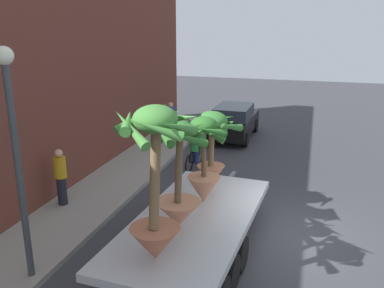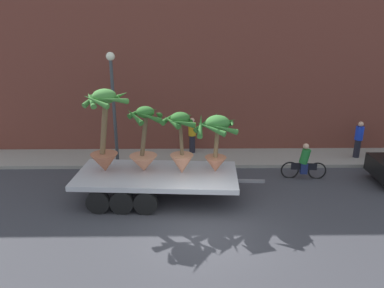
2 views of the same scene
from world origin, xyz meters
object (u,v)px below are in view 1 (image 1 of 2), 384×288
(potted_palm_extra, at_px, (211,141))
(potted_palm_front, at_px, (179,185))
(potted_palm_rear, at_px, (155,184))
(potted_palm_middle, at_px, (204,164))
(parked_car, at_px, (234,121))
(cyclist, at_px, (195,151))
(pedestrian_far_left, at_px, (171,120))
(pedestrian_near_gate, at_px, (61,176))
(flatbed_trailer, at_px, (190,230))
(street_lamp, at_px, (14,138))

(potted_palm_extra, bearing_deg, potted_palm_front, 177.84)
(potted_palm_rear, bearing_deg, potted_palm_middle, -4.96)
(potted_palm_front, xyz_separation_m, parked_car, (10.93, 0.86, -1.13))
(potted_palm_extra, xyz_separation_m, cyclist, (3.74, 1.57, -1.58))
(potted_palm_middle, xyz_separation_m, pedestrian_far_left, (8.07, 3.70, -0.98))
(parked_car, relative_size, pedestrian_far_left, 2.47)
(potted_palm_extra, bearing_deg, potted_palm_middle, -174.68)
(potted_palm_middle, relative_size, pedestrian_far_left, 1.31)
(potted_palm_extra, relative_size, pedestrian_far_left, 1.22)
(potted_palm_middle, xyz_separation_m, pedestrian_near_gate, (0.45, 4.46, -0.98))
(flatbed_trailer, height_order, potted_palm_extra, potted_palm_extra)
(potted_palm_middle, bearing_deg, potted_palm_extra, 5.32)
(parked_car, bearing_deg, potted_palm_rear, -176.11)
(pedestrian_far_left, bearing_deg, flatbed_trailer, -158.12)
(potted_palm_middle, relative_size, street_lamp, 0.46)
(parked_car, bearing_deg, street_lamp, 170.91)
(potted_palm_extra, bearing_deg, potted_palm_rear, 178.30)
(potted_palm_rear, xyz_separation_m, parked_car, (12.29, 0.84, -1.69))
(parked_car, distance_m, pedestrian_far_left, 3.06)
(potted_palm_front, bearing_deg, pedestrian_far_left, 20.42)
(potted_palm_rear, bearing_deg, flatbed_trailer, -7.88)
(potted_palm_rear, distance_m, pedestrian_far_left, 11.39)
(flatbed_trailer, relative_size, potted_palm_front, 2.83)
(potted_palm_front, bearing_deg, flatbed_trailer, -44.92)
(potted_palm_middle, relative_size, parked_car, 0.53)
(pedestrian_far_left, bearing_deg, street_lamp, -176.67)
(parked_car, xyz_separation_m, pedestrian_near_gate, (-9.16, 3.39, 0.22))
(potted_palm_rear, xyz_separation_m, potted_palm_extra, (3.92, -0.12, -0.26))
(potted_palm_front, relative_size, pedestrian_near_gate, 1.40)
(potted_palm_middle, distance_m, parked_car, 9.75)
(potted_palm_extra, bearing_deg, parked_car, 6.49)
(potted_palm_rear, distance_m, potted_palm_extra, 3.93)
(potted_palm_middle, height_order, street_lamp, street_lamp)
(parked_car, distance_m, street_lamp, 12.88)
(cyclist, bearing_deg, parked_car, -7.55)
(potted_palm_rear, distance_m, pedestrian_near_gate, 5.46)
(potted_palm_rear, height_order, potted_palm_front, potted_palm_rear)
(pedestrian_near_gate, xyz_separation_m, street_lamp, (-3.34, -1.39, 2.19))
(potted_palm_rear, relative_size, potted_palm_front, 1.25)
(pedestrian_near_gate, bearing_deg, cyclist, -31.47)
(potted_palm_extra, xyz_separation_m, pedestrian_far_left, (6.82, 3.59, -1.21))
(potted_palm_rear, bearing_deg, street_lamp, 94.18)
(flatbed_trailer, distance_m, potted_palm_front, 1.21)
(cyclist, bearing_deg, pedestrian_near_gate, 148.53)
(potted_palm_extra, height_order, street_lamp, street_lamp)
(potted_palm_front, height_order, street_lamp, street_lamp)
(flatbed_trailer, xyz_separation_m, cyclist, (6.10, 1.66, -0.10))
(pedestrian_far_left, bearing_deg, pedestrian_near_gate, 174.36)
(flatbed_trailer, distance_m, street_lamp, 4.30)
(potted_palm_middle, distance_m, pedestrian_far_left, 8.93)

